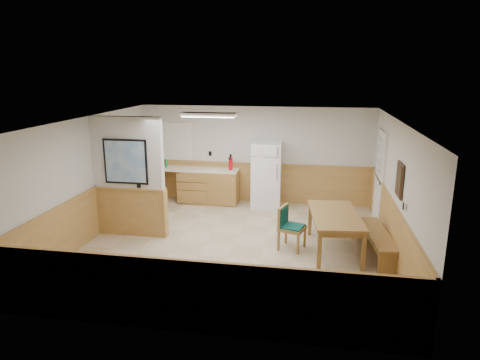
% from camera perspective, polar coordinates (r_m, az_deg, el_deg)
% --- Properties ---
extents(ground, '(6.00, 6.00, 0.00)m').
position_cam_1_polar(ground, '(8.65, -0.75, -8.64)').
color(ground, tan).
rests_on(ground, ground).
extents(ceiling, '(6.00, 6.00, 0.02)m').
position_cam_1_polar(ceiling, '(8.00, -0.81, 8.05)').
color(ceiling, white).
rests_on(ceiling, back_wall).
extents(back_wall, '(6.00, 0.02, 2.50)m').
position_cam_1_polar(back_wall, '(11.12, 2.05, 3.36)').
color(back_wall, silver).
rests_on(back_wall, ground).
extents(right_wall, '(0.02, 6.00, 2.50)m').
position_cam_1_polar(right_wall, '(8.25, 20.17, -1.50)').
color(right_wall, silver).
rests_on(right_wall, ground).
extents(left_wall, '(0.02, 6.00, 2.50)m').
position_cam_1_polar(left_wall, '(9.25, -19.37, 0.24)').
color(left_wall, silver).
rests_on(left_wall, ground).
extents(wainscot_back, '(6.00, 0.04, 1.00)m').
position_cam_1_polar(wainscot_back, '(11.27, 2.00, -0.40)').
color(wainscot_back, tan).
rests_on(wainscot_back, ground).
extents(wainscot_right, '(0.04, 6.00, 1.00)m').
position_cam_1_polar(wainscot_right, '(8.47, 19.59, -6.38)').
color(wainscot_right, tan).
rests_on(wainscot_right, ground).
extents(wainscot_left, '(0.04, 6.00, 1.00)m').
position_cam_1_polar(wainscot_left, '(9.45, -18.88, -4.18)').
color(wainscot_left, tan).
rests_on(wainscot_left, ground).
extents(partition_wall, '(1.50, 0.20, 2.50)m').
position_cam_1_polar(partition_wall, '(9.09, -14.63, 0.24)').
color(partition_wall, silver).
rests_on(partition_wall, ground).
extents(kitchen_counter, '(2.20, 0.61, 1.00)m').
position_cam_1_polar(kitchen_counter, '(11.22, -4.33, -0.71)').
color(kitchen_counter, olive).
rests_on(kitchen_counter, ground).
extents(exterior_door, '(0.07, 1.02, 2.15)m').
position_cam_1_polar(exterior_door, '(10.11, 18.05, 0.35)').
color(exterior_door, white).
rests_on(exterior_door, ground).
extents(kitchen_window, '(0.80, 0.04, 1.00)m').
position_cam_1_polar(kitchen_window, '(11.51, -8.41, 5.11)').
color(kitchen_window, white).
rests_on(kitchen_window, back_wall).
extents(wall_painting, '(0.04, 0.50, 0.60)m').
position_cam_1_polar(wall_painting, '(7.89, 20.49, 0.01)').
color(wall_painting, '#382416').
rests_on(wall_painting, right_wall).
extents(fluorescent_fixture, '(1.20, 0.30, 0.09)m').
position_cam_1_polar(fluorescent_fixture, '(9.44, -4.18, 8.68)').
color(fluorescent_fixture, white).
rests_on(fluorescent_fixture, ceiling).
extents(refrigerator, '(0.75, 0.73, 1.65)m').
position_cam_1_polar(refrigerator, '(10.82, 3.56, 0.72)').
color(refrigerator, white).
rests_on(refrigerator, ground).
extents(dining_table, '(1.06, 1.84, 0.75)m').
position_cam_1_polar(dining_table, '(8.34, 12.55, -5.05)').
color(dining_table, '#A0713A').
rests_on(dining_table, ground).
extents(dining_bench, '(0.57, 1.79, 0.45)m').
position_cam_1_polar(dining_bench, '(8.48, 17.85, -7.33)').
color(dining_bench, '#A0713A').
rests_on(dining_bench, ground).
extents(dining_chair, '(0.73, 0.59, 0.85)m').
position_cam_1_polar(dining_chair, '(8.39, 6.41, -5.85)').
color(dining_chair, '#A0713A').
rests_on(dining_chair, ground).
extents(fire_extinguisher, '(0.12, 0.12, 0.41)m').
position_cam_1_polar(fire_extinguisher, '(10.94, -1.26, 2.27)').
color(fire_extinguisher, red).
rests_on(fire_extinguisher, kitchen_counter).
extents(soap_bottle, '(0.09, 0.09, 0.21)m').
position_cam_1_polar(soap_bottle, '(11.44, -9.85, 2.22)').
color(soap_bottle, '#18853B').
rests_on(soap_bottle, kitchen_counter).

